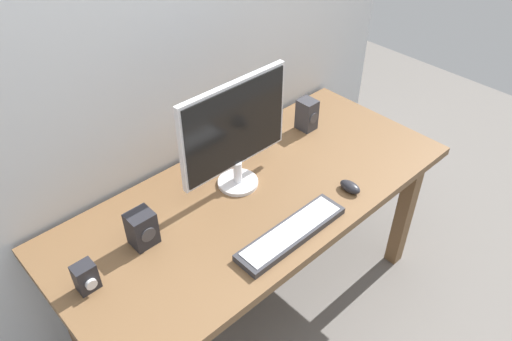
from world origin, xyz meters
The scene contains 8 objects.
ground_plane centered at (0.00, 0.00, 0.00)m, with size 6.00×6.00×0.00m, color slate.
desk centered at (0.00, 0.00, 0.67)m, with size 1.73×0.76×0.77m.
monitor centered at (-0.02, 0.10, 1.03)m, with size 0.51×0.17×0.47m.
keyboard_primary centered at (-0.07, -0.27, 0.78)m, with size 0.48×0.12×0.03m.
mouse centered at (0.29, -0.25, 0.79)m, with size 0.05×0.10×0.04m, color #232328.
speaker_right centered at (0.50, 0.18, 0.84)m, with size 0.08×0.09×0.15m.
speaker_left centered at (-0.49, 0.08, 0.84)m, with size 0.09×0.09×0.14m.
audio_controller centered at (-0.74, 0.03, 0.82)m, with size 0.07×0.07×0.11m.
Camera 1 is at (-1.04, -1.11, 2.11)m, focal length 34.62 mm.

